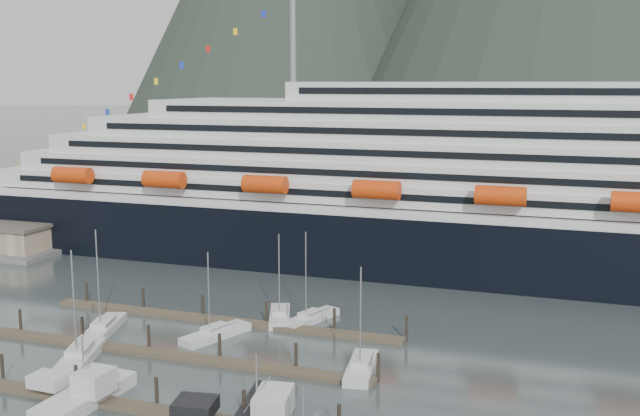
# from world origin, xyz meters

# --- Properties ---
(ground) EXTENTS (1600.00, 1600.00, 0.00)m
(ground) POSITION_xyz_m (0.00, 0.00, 0.00)
(ground) COLOR #424E4E
(ground) RESTS_ON ground
(cruise_ship) EXTENTS (210.00, 30.40, 50.30)m
(cruise_ship) POSITION_xyz_m (30.03, 54.94, 12.04)
(cruise_ship) COLOR black
(cruise_ship) RESTS_ON ground
(dock_near) EXTENTS (48.18, 2.28, 3.20)m
(dock_near) POSITION_xyz_m (-4.93, -9.95, 0.31)
(dock_near) COLOR #493C2F
(dock_near) RESTS_ON ground
(dock_mid) EXTENTS (48.18, 2.28, 3.20)m
(dock_mid) POSITION_xyz_m (-4.93, 3.05, 0.31)
(dock_mid) COLOR #493C2F
(dock_mid) RESTS_ON ground
(dock_far) EXTENTS (48.18, 2.28, 3.20)m
(dock_far) POSITION_xyz_m (-4.93, 16.05, 0.31)
(dock_far) COLOR #493C2F
(dock_far) RESTS_ON ground
(sailboat_a) EXTENTS (6.21, 10.58, 13.26)m
(sailboat_a) POSITION_xyz_m (-13.22, -1.46, 0.44)
(sailboat_a) COLOR silver
(sailboat_a) RESTS_ON ground
(sailboat_b) EXTENTS (5.33, 10.48, 13.47)m
(sailboat_b) POSITION_xyz_m (-16.70, 7.72, 0.42)
(sailboat_b) COLOR silver
(sailboat_b) RESTS_ON ground
(sailboat_c) EXTENTS (5.80, 9.72, 11.12)m
(sailboat_c) POSITION_xyz_m (-2.77, 10.44, 0.40)
(sailboat_c) COLOR silver
(sailboat_c) RESTS_ON ground
(sailboat_f) EXTENTS (5.48, 9.06, 11.88)m
(sailboat_f) POSITION_xyz_m (1.85, 19.34, 0.41)
(sailboat_f) COLOR silver
(sailboat_f) RESTS_ON ground
(sailboat_g) EXTENTS (5.26, 9.56, 12.24)m
(sailboat_g) POSITION_xyz_m (5.85, 19.99, 0.40)
(sailboat_g) COLOR silver
(sailboat_g) RESTS_ON ground
(sailboat_h) EXTENTS (3.94, 9.41, 12.10)m
(sailboat_h) POSITION_xyz_m (16.70, 5.83, 0.41)
(sailboat_h) COLOR silver
(sailboat_h) RESTS_ON ground
(trawler_b) EXTENTS (8.74, 11.47, 7.36)m
(trawler_b) POSITION_xyz_m (-6.04, -10.39, 0.93)
(trawler_b) COLOR silver
(trawler_b) RESTS_ON ground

